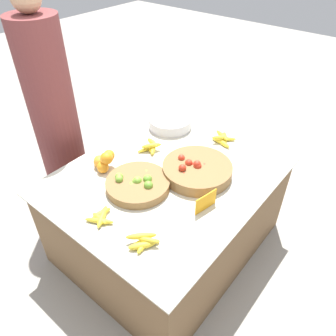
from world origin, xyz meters
name	(u,v)px	position (x,y,z in m)	size (l,w,h in m)	color
ground_plane	(168,241)	(0.00, 0.00, 0.00)	(12.00, 12.00, 0.00)	#A39E93
market_table	(168,211)	(0.00, 0.00, 0.33)	(1.40, 1.16, 0.65)	brown
lime_bowl	(138,184)	(-0.21, 0.06, 0.68)	(0.38, 0.38, 0.09)	olive
tomato_basket	(197,170)	(0.11, -0.14, 0.69)	(0.43, 0.43, 0.11)	olive
orange_pile	(104,161)	(-0.21, 0.36, 0.71)	(0.14, 0.17, 0.14)	orange
metal_bowl	(170,122)	(0.46, 0.35, 0.69)	(0.33, 0.33, 0.08)	silver
price_sign	(206,202)	(-0.10, -0.35, 0.70)	(0.15, 0.04, 0.11)	orange
banana_bunch_front_left	(101,217)	(-0.53, 0.04, 0.67)	(0.16, 0.15, 0.03)	yellow
banana_bunch_back_center	(151,146)	(0.13, 0.26, 0.68)	(0.17, 0.14, 0.06)	yellow
banana_bunch_middle_left	(222,139)	(0.53, -0.07, 0.68)	(0.18, 0.18, 0.06)	yellow
banana_bunch_front_center	(144,242)	(-0.50, -0.26, 0.68)	(0.16, 0.16, 0.06)	yellow
vendor_person	(56,121)	(-0.16, 0.91, 0.77)	(0.32, 0.32, 1.66)	brown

